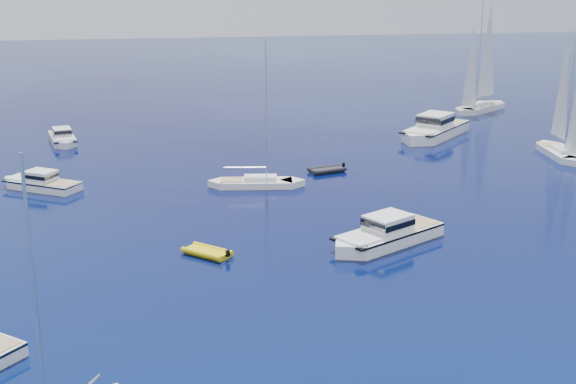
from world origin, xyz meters
The scene contains 11 objects.
ground centered at (0.00, 0.00, 0.00)m, with size 400.00×400.00×0.00m, color #082353.
motor_cruiser_centre centered at (-2.12, 18.43, 0.00)m, with size 3.22×10.51×2.76m, color white, non-canonical shape.
motor_cruiser_far_l centered at (-28.75, 38.16, 0.00)m, with size 2.60×8.48×2.23m, color white, non-canonical shape.
motor_cruiser_distant centered at (14.82, 53.02, 0.00)m, with size 4.19×13.68×3.59m, color white, non-canonical shape.
motor_cruiser_horizon centered at (-28.61, 57.84, 0.00)m, with size 2.58×8.43×2.21m, color white, non-canonical shape.
sailboat_centre centered at (-9.19, 35.33, 0.00)m, with size 2.45×9.41×13.84m, color white, non-canonical shape.
sailboat_sails_r centered at (24.64, 41.23, 0.00)m, with size 2.75×10.57×15.54m, color white, non-canonical shape.
sailboat_sails_far centered at (27.80, 68.73, 0.00)m, with size 3.11×11.96×17.58m, color silver, non-canonical shape.
tender_yellow centered at (-15.12, 18.47, 0.00)m, with size 2.00×3.65×0.95m, color yellow, non-canonical shape.
tender_grey_near centered at (-3.52, 17.67, 0.00)m, with size 1.86×3.33×0.95m, color black, non-canonical shape.
tender_grey_far centered at (-1.57, 39.26, 0.00)m, with size 2.05×3.76×0.95m, color black, non-canonical shape.
Camera 1 is at (-18.64, -31.73, 19.19)m, focal length 47.48 mm.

